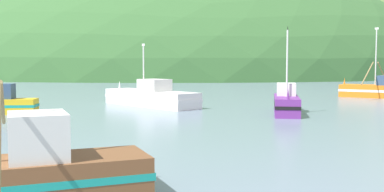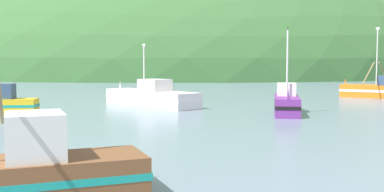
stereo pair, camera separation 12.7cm
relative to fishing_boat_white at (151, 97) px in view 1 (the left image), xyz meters
name	(u,v)px [view 1 (the left image)]	position (x,y,z in m)	size (l,w,h in m)	color
hill_far_center	(263,72)	(9.98, 160.75, -0.76)	(208.71, 166.97, 58.36)	#2D562D
hill_mid_right	(158,74)	(-24.87, 112.75, -0.76)	(174.40, 139.52, 68.39)	#386633
fishing_boat_white	(151,97)	(0.00, 0.00, 0.00)	(9.41, 8.43, 5.19)	white
fishing_boat_brown	(7,176)	(2.77, -26.73, -0.04)	(7.41, 9.78, 6.37)	brown
fishing_boat_orange	(376,90)	(20.92, 12.75, 0.03)	(7.32, 11.86, 7.23)	orange
fishing_boat_purple	(286,103)	(10.86, -4.26, -0.01)	(1.78, 6.50, 6.06)	#6B2D84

